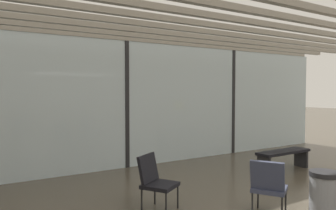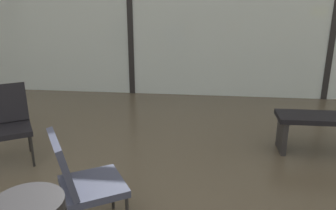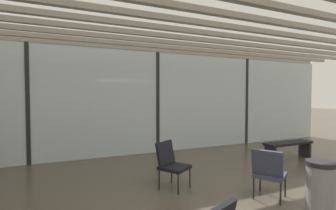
{
  "view_description": "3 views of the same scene",
  "coord_description": "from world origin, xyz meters",
  "views": [
    {
      "loc": [
        -3.38,
        -2.09,
        1.88
      ],
      "look_at": [
        0.93,
        4.77,
        1.53
      ],
      "focal_mm": 34.93,
      "sensor_mm": 36.0,
      "label": 1
    },
    {
      "loc": [
        1.38,
        -1.18,
        1.92
      ],
      "look_at": [
        1.06,
        1.73,
        0.94
      ],
      "focal_mm": 37.73,
      "sensor_mm": 36.0,
      "label": 2
    },
    {
      "loc": [
        -2.74,
        -1.84,
        1.75
      ],
      "look_at": [
        1.02,
        6.69,
        1.39
      ],
      "focal_mm": 26.07,
      "sensor_mm": 36.0,
      "label": 3
    }
  ],
  "objects": [
    {
      "name": "window_mullion_0",
      "position": [
        -3.5,
        5.2,
        1.54
      ],
      "size": [
        0.1,
        0.12,
        3.09
      ],
      "primitive_type": "cube",
      "color": "black",
      "rests_on": "ground"
    },
    {
      "name": "window_mullion_2",
      "position": [
        3.5,
        5.2,
        1.54
      ],
      "size": [
        0.1,
        0.12,
        3.09
      ],
      "primitive_type": "cube",
      "color": "black",
      "rests_on": "ground"
    },
    {
      "name": "glass_curtain_wall",
      "position": [
        0.0,
        5.2,
        1.54
      ],
      "size": [
        14.0,
        0.08,
        3.09
      ],
      "primitive_type": "cube",
      "color": "silver",
      "rests_on": "ground"
    },
    {
      "name": "lounge_chair_5",
      "position": [
        -0.84,
        2.33,
        0.49
      ],
      "size": [
        0.68,
        0.7,
        0.87
      ],
      "rotation": [
        0.0,
        0.0,
        0.55
      ],
      "color": "black",
      "rests_on": "ground"
    },
    {
      "name": "ceiling_slats",
      "position": [
        0.0,
        1.9,
        3.14
      ],
      "size": [
        13.72,
        6.72,
        0.1
      ],
      "color": "gray",
      "rests_on": "glass_curtain_wall"
    },
    {
      "name": "waiting_bench",
      "position": [
        3.0,
        2.93,
        0.36
      ],
      "size": [
        1.5,
        0.41,
        0.47
      ],
      "rotation": [
        0.0,
        0.0,
        3.15
      ],
      "color": "black",
      "rests_on": "ground"
    },
    {
      "name": "lounge_chair_0",
      "position": [
        0.43,
        1.17,
        0.49
      ],
      "size": [
        0.7,
        0.68,
        0.87
      ],
      "rotation": [
        0.0,
        0.0,
        2.11
      ],
      "color": "#33384C",
      "rests_on": "ground"
    },
    {
      "name": "window_mullion_1",
      "position": [
        0.0,
        5.2,
        1.54
      ],
      "size": [
        0.1,
        0.12,
        3.09
      ],
      "primitive_type": "cube",
      "color": "black",
      "rests_on": "ground"
    },
    {
      "name": "trash_bin",
      "position": [
        0.48,
        0.32,
        0.43
      ],
      "size": [
        0.38,
        0.38,
        0.86
      ],
      "color": "slate",
      "rests_on": "ground"
    },
    {
      "name": "parked_airplane",
      "position": [
        0.97,
        10.45,
        2.21
      ],
      "size": [
        12.2,
        4.43,
        4.43
      ],
      "color": "#B2BCD6",
      "rests_on": "ground"
    }
  ]
}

